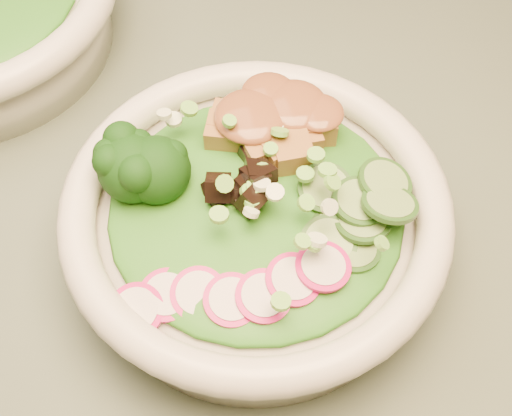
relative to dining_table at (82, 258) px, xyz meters
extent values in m
cylinder|color=black|center=(0.55, 0.35, -0.28)|extent=(0.06, 0.06, 0.72)
cube|color=#4D5C4C|center=(0.00, 0.00, 0.10)|extent=(1.20, 0.80, 0.03)
cylinder|color=silver|center=(0.16, -0.08, 0.14)|extent=(0.25, 0.25, 0.05)
torus|color=silver|center=(0.16, -0.08, 0.18)|extent=(0.28, 0.28, 0.03)
ellipsoid|color=#246314|center=(0.16, -0.08, 0.18)|extent=(0.21, 0.21, 0.02)
ellipsoid|color=brown|center=(0.18, -0.02, 0.20)|extent=(0.07, 0.06, 0.02)
camera|label=1|loc=(0.11, -0.36, 0.59)|focal=50.00mm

